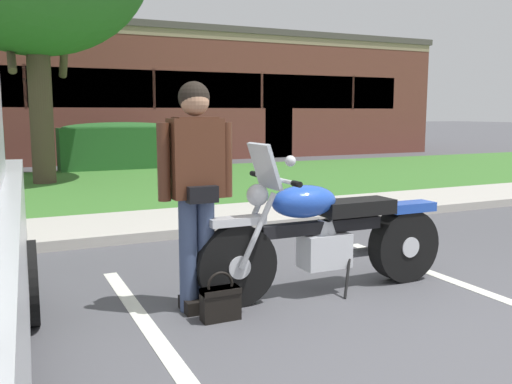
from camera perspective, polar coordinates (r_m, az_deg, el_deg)
The scene contains 10 objects.
ground_plane at distance 3.96m, azimuth 17.32°, elevation -14.17°, with size 140.00×140.00×0.00m, color #4C4C51.
curb_strip at distance 6.88m, azimuth -3.09°, elevation -3.73°, with size 60.00×0.20×0.12m, color #B7B2A8.
concrete_walk at distance 7.67m, azimuth -5.47°, elevation -2.68°, with size 60.00×1.50×0.08m, color #B7B2A8.
grass_lawn at distance 11.44m, azimuth -12.15°, elevation 0.71°, with size 60.00×6.42×0.06m, color #3D752D.
stall_stripe_0 at distance 3.35m, azimuth -7.69°, elevation -18.05°, with size 0.12×4.40×0.01m, color silver.
motorcycle at distance 4.63m, azimuth 8.12°, elevation -4.27°, with size 2.24×0.82×1.26m.
rider_person at distance 4.09m, azimuth -6.20°, elevation 1.27°, with size 0.57×0.31×1.70m.
handbag at distance 4.05m, azimuth -3.69°, elevation -11.10°, with size 0.28×0.13×0.36m.
hedge_center_left at distance 14.65m, azimuth -13.75°, elevation 4.71°, with size 3.06×0.90×1.24m.
brick_building at distance 21.88m, azimuth -13.91°, elevation 9.51°, with size 21.01×10.41×4.15m.
Camera 1 is at (-2.51, -2.68, 1.48)m, focal length 38.82 mm.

